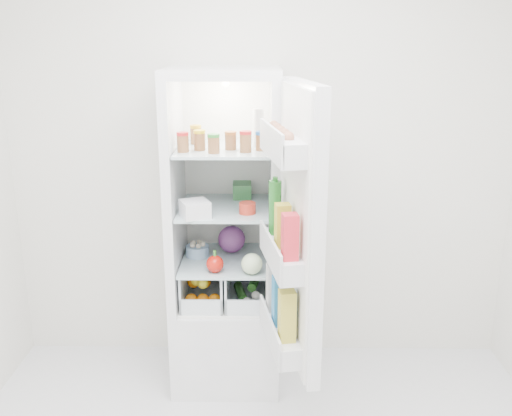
{
  "coord_description": "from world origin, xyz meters",
  "views": [
    {
      "loc": [
        0.01,
        -1.82,
        1.95
      ],
      "look_at": [
        -0.03,
        0.95,
        1.12
      ],
      "focal_mm": 40.0,
      "sensor_mm": 36.0,
      "label": 1
    }
  ],
  "objects_px": {
    "mushroom_bowl": "(197,251)",
    "fridge_door": "(294,235)",
    "red_cabbage": "(232,239)",
    "refrigerator": "(227,268)"
  },
  "relations": [
    {
      "from": "refrigerator",
      "to": "mushroom_bowl",
      "type": "xyz_separation_m",
      "value": [
        -0.17,
        -0.02,
        0.11
      ]
    },
    {
      "from": "mushroom_bowl",
      "to": "fridge_door",
      "type": "relative_size",
      "value": 0.1
    },
    {
      "from": "fridge_door",
      "to": "refrigerator",
      "type": "bearing_deg",
      "value": 19.2
    },
    {
      "from": "refrigerator",
      "to": "red_cabbage",
      "type": "xyz_separation_m",
      "value": [
        0.03,
        0.05,
        0.16
      ]
    },
    {
      "from": "mushroom_bowl",
      "to": "red_cabbage",
      "type": "bearing_deg",
      "value": 18.68
    },
    {
      "from": "mushroom_bowl",
      "to": "fridge_door",
      "type": "xyz_separation_m",
      "value": [
        0.52,
        -0.62,
        0.32
      ]
    },
    {
      "from": "red_cabbage",
      "to": "mushroom_bowl",
      "type": "height_order",
      "value": "red_cabbage"
    },
    {
      "from": "refrigerator",
      "to": "red_cabbage",
      "type": "distance_m",
      "value": 0.17
    },
    {
      "from": "red_cabbage",
      "to": "refrigerator",
      "type": "bearing_deg",
      "value": -120.49
    },
    {
      "from": "refrigerator",
      "to": "fridge_door",
      "type": "xyz_separation_m",
      "value": [
        0.35,
        -0.63,
        0.43
      ]
    }
  ]
}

